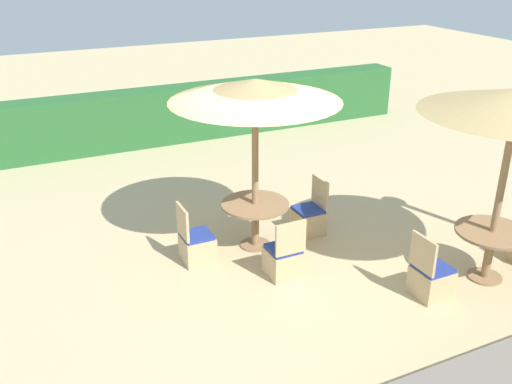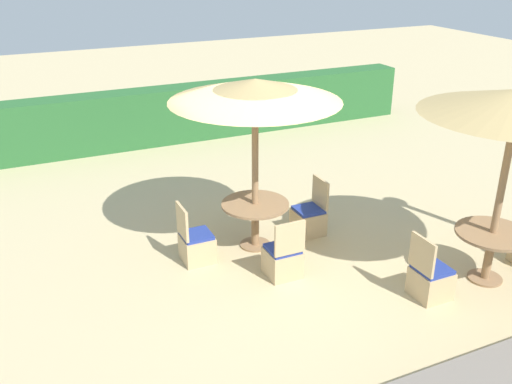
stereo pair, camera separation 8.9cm
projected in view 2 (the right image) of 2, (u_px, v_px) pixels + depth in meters
ground_plane at (273, 261)px, 8.56m from camera, size 40.00×40.00×0.00m
hedge_row at (158, 116)px, 13.40m from camera, size 13.00×0.70×1.29m
parasol_center at (255, 91)px, 8.02m from camera, size 2.49×2.49×2.65m
round_table_center at (255, 213)px, 8.79m from camera, size 1.04×1.04×0.74m
patio_chair_center_east at (309, 218)px, 9.30m from camera, size 0.46×0.46×0.93m
patio_chair_center_west at (196, 245)px, 8.49m from camera, size 0.46×0.46×0.93m
patio_chair_center_south at (283, 259)px, 8.11m from camera, size 0.46×0.46×0.93m
round_table_front_right at (491, 243)px, 7.88m from camera, size 1.02×1.02×0.75m
patio_chair_front_right_west at (430, 280)px, 7.62m from camera, size 0.46×0.46×0.93m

